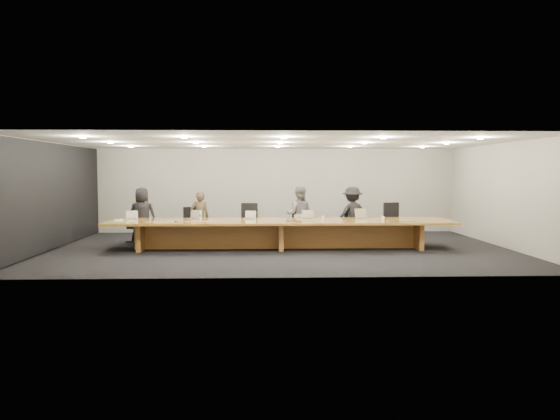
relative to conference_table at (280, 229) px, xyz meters
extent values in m
plane|color=black|center=(0.00, 0.00, -0.52)|extent=(12.00, 12.00, 0.00)
cube|color=beige|center=(0.00, 4.00, 0.88)|extent=(12.00, 0.02, 2.80)
cube|color=black|center=(-5.94, 0.00, 0.85)|extent=(0.08, 7.84, 2.74)
cube|color=brown|center=(0.00, 0.00, 0.20)|extent=(9.00, 1.80, 0.06)
cube|color=brown|center=(0.00, 0.00, -0.18)|extent=(7.65, 0.15, 0.69)
cube|color=brown|center=(-3.60, 0.00, -0.18)|extent=(0.12, 1.26, 0.69)
cube|color=brown|center=(0.00, 0.00, -0.18)|extent=(0.12, 1.26, 0.69)
cube|color=brown|center=(3.60, 0.00, -0.18)|extent=(0.12, 1.26, 0.69)
imported|color=black|center=(-3.86, 1.12, 0.28)|extent=(0.78, 0.51, 1.59)
imported|color=#352C1D|center=(-2.26, 1.27, 0.21)|extent=(0.58, 0.43, 1.47)
imported|color=#5C5C5E|center=(0.59, 1.22, 0.29)|extent=(0.87, 0.73, 1.62)
imported|color=black|center=(2.12, 1.26, 0.28)|extent=(1.17, 0.89, 1.60)
cylinder|color=silver|center=(-2.11, 0.07, 0.35)|extent=(0.09, 0.09, 0.25)
cylinder|color=maroon|center=(-2.08, 0.12, 0.27)|extent=(0.09, 0.09, 0.09)
cone|color=white|center=(1.17, 0.35, 0.27)|extent=(0.09, 0.09, 0.09)
cone|color=white|center=(2.75, 0.09, 0.27)|extent=(0.09, 0.09, 0.09)
cube|color=white|center=(-4.24, 0.08, 0.24)|extent=(0.24, 0.21, 0.01)
cube|color=#61CD36|center=(-4.26, 0.08, 0.25)|extent=(0.15, 0.09, 0.02)
cube|color=silver|center=(-3.75, -0.51, 0.24)|extent=(0.19, 0.16, 0.03)
cone|color=black|center=(-2.68, -0.41, 0.24)|extent=(0.13, 0.13, 0.03)
cone|color=black|center=(0.19, -0.38, 0.25)|extent=(0.16, 0.16, 0.03)
cone|color=black|center=(2.79, -0.49, 0.24)|extent=(0.13, 0.13, 0.03)
camera|label=1|loc=(-0.54, -14.31, 1.50)|focal=35.00mm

